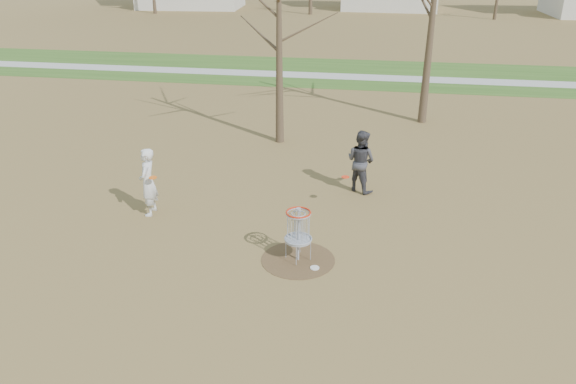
% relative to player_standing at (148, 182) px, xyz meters
% --- Properties ---
extents(ground, '(160.00, 160.00, 0.00)m').
position_rel_player_standing_xyz_m(ground, '(4.48, -1.79, -0.97)').
color(ground, brown).
rests_on(ground, ground).
extents(green_band, '(160.00, 8.00, 0.01)m').
position_rel_player_standing_xyz_m(green_band, '(4.48, 19.21, -0.96)').
color(green_band, '#2D5119').
rests_on(green_band, ground).
extents(footpath, '(160.00, 1.50, 0.01)m').
position_rel_player_standing_xyz_m(footpath, '(4.48, 18.21, -0.95)').
color(footpath, '#9E9E99').
rests_on(footpath, green_band).
extents(dirt_circle, '(1.80, 1.80, 0.01)m').
position_rel_player_standing_xyz_m(dirt_circle, '(4.48, -1.79, -0.96)').
color(dirt_circle, '#47331E').
rests_on(dirt_circle, ground).
extents(player_standing, '(0.53, 0.75, 1.94)m').
position_rel_player_standing_xyz_m(player_standing, '(0.00, 0.00, 0.00)').
color(player_standing, silver).
rests_on(player_standing, ground).
extents(player_throwing, '(1.18, 1.12, 1.93)m').
position_rel_player_standing_xyz_m(player_throwing, '(5.73, 2.61, -0.00)').
color(player_throwing, '#3B3A40').
rests_on(player_throwing, ground).
extents(disc_grounded, '(0.22, 0.22, 0.02)m').
position_rel_player_standing_xyz_m(disc_grounded, '(4.93, -2.12, -0.95)').
color(disc_grounded, silver).
rests_on(disc_grounded, dirt_circle).
extents(discs_in_play, '(5.31, 1.69, 0.26)m').
position_rel_player_standing_xyz_m(discs_in_play, '(2.94, 0.52, 0.14)').
color(discs_in_play, '#FE2F0D').
rests_on(discs_in_play, ground).
extents(disc_golf_basket, '(0.64, 0.64, 1.35)m').
position_rel_player_standing_xyz_m(disc_golf_basket, '(4.48, -1.79, -0.06)').
color(disc_golf_basket, '#9EA3AD').
rests_on(disc_golf_basket, ground).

